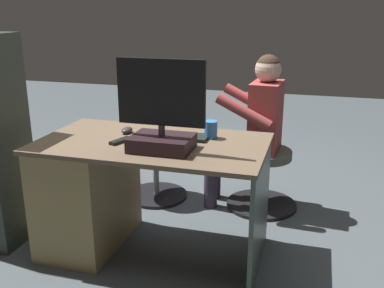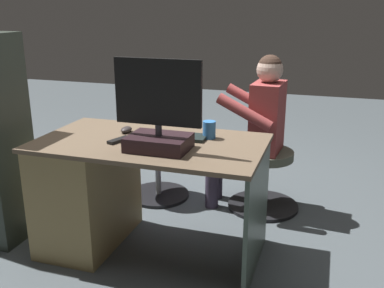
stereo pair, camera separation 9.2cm
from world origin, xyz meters
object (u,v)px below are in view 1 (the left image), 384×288
Objects in this scene: computer_mouse at (127,130)px; teddy_bear at (155,122)px; visitor_chair at (263,175)px; desk at (102,188)px; tv_remote at (121,141)px; office_chair_teddy at (156,165)px; keyboard at (173,136)px; person at (253,121)px; monitor at (162,122)px; cup at (211,130)px.

computer_mouse is 0.67m from teddy_bear.
teddy_bear is 0.70× the size of visitor_chair.
tv_remote reaches higher than desk.
computer_mouse is 0.19m from tv_remote.
office_chair_teddy is at bearing 3.86° from visitor_chair.
teddy_bear is at bearing -61.27° from keyboard.
desk is at bearing -0.75° from tv_remote.
person is at bearing 3.86° from visitor_chair.
keyboard is 0.80× the size of visitor_chair.
monitor is at bearing -173.71° from tv_remote.
keyboard reaches higher than desk.
cup is 0.28× the size of teddy_bear.
cup reaches higher than office_chair_teddy.
teddy_bear reaches higher than desk.
cup reaches higher than keyboard.
teddy_bear reaches higher than tv_remote.
teddy_bear reaches higher than keyboard.
keyboard is 2.80× the size of tv_remote.
desk is 1.22m from visitor_chair.
visitor_chair is (-0.90, -0.82, -0.13)m from desk.
tv_remote is at bearing 25.31° from cup.
keyboard reaches higher than tv_remote.
monitor is at bearing 163.92° from desk.
office_chair_teddy is at bearing 3.86° from person.
office_chair_teddy is at bearing -67.01° from monitor.
person is at bearing -134.74° from desk.
person is (-0.36, -0.95, -0.20)m from monitor.
keyboard is 0.23m from cup.
desk is 0.67m from monitor.
teddy_bear is (-0.07, -0.78, 0.23)m from desk.
person reaches higher than computer_mouse.
desk is at bearing 42.56° from visitor_chair.
office_chair_teddy and visitor_chair have the same top height.
visitor_chair is at bearing -123.03° from keyboard.
person reaches higher than teddy_bear.
person is (-0.81, -0.82, 0.29)m from desk.
computer_mouse is 0.26× the size of teddy_bear.
keyboard is 4.08× the size of cup.
tv_remote is at bearing 97.31° from office_chair_teddy.
cup is at bearing -175.86° from computer_mouse.
computer_mouse is (-0.13, -0.12, 0.35)m from desk.
person is at bearing -103.52° from cup.
visitor_chair is (-0.24, -0.66, -0.51)m from cup.
monitor is 4.78× the size of cup.
monitor is at bearing 112.99° from office_chair_teddy.
monitor is 1.17× the size of keyboard.
keyboard reaches higher than visitor_chair.
tv_remote is (-0.18, 0.07, 0.34)m from desk.
desk is 12.82× the size of cup.
keyboard is 0.30m from computer_mouse.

